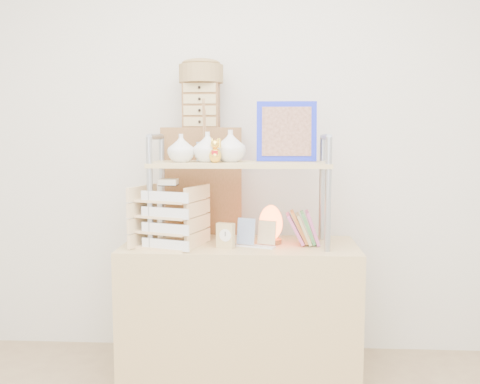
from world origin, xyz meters
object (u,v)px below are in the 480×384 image
object	(u,v)px
desk	(240,314)
letter_tray	(169,220)
salt_lamp	(271,224)
cabinet	(203,243)

from	to	relation	value
desk	letter_tray	xyz separation A→B (m)	(-0.35, -0.08, 0.51)
desk	salt_lamp	world-z (taller)	salt_lamp
cabinet	salt_lamp	xyz separation A→B (m)	(0.40, -0.34, 0.18)
cabinet	letter_tray	bearing A→B (deg)	-108.39
desk	cabinet	xyz separation A→B (m)	(-0.24, 0.37, 0.30)
desk	salt_lamp	xyz separation A→B (m)	(0.16, 0.03, 0.48)
desk	cabinet	size ratio (longest dim) A/B	0.89
letter_tray	salt_lamp	world-z (taller)	letter_tray
cabinet	letter_tray	world-z (taller)	cabinet
desk	salt_lamp	bearing A→B (deg)	9.04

